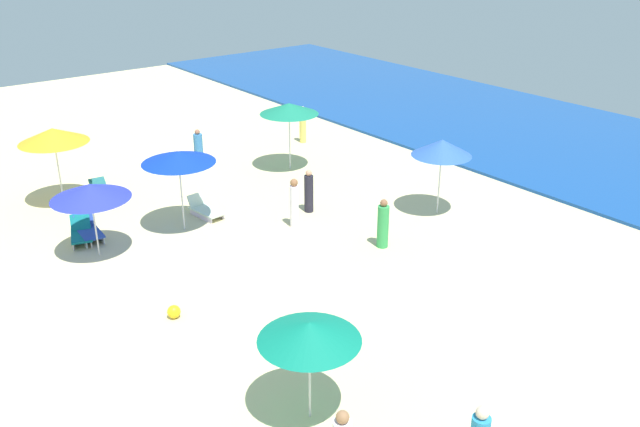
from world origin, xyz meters
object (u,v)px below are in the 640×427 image
lounge_chair_3_0 (205,210)px  beach_ball_0 (174,312)px  lounge_chair_0_0 (103,192)px  umbrella_3 (178,157)px  beachgoer_6 (383,225)px  umbrella_5 (442,148)px  beachgoer_3 (309,192)px  lounge_chair_1_1 (81,233)px  beachgoer_7 (199,152)px  beachgoer_2 (303,125)px  umbrella_2 (309,331)px  lounge_chair_1_0 (89,232)px  umbrella_0 (53,135)px  beachgoer_0 (294,204)px  umbrella_1 (90,191)px  umbrella_4 (289,109)px

lounge_chair_3_0 → beach_ball_0: size_ratio=4.25×
lounge_chair_0_0 → umbrella_3: (4.21, 1.05, 2.25)m
beachgoer_6 → beach_ball_0: size_ratio=4.60×
umbrella_5 → beachgoer_3: bearing=-129.6°
beachgoer_6 → beach_ball_0: 6.94m
lounge_chair_1_1 → beachgoer_7: 7.01m
umbrella_5 → beachgoer_2: bearing=173.1°
umbrella_2 → beachgoer_7: size_ratio=1.32×
lounge_chair_1_0 → lounge_chair_1_1: size_ratio=0.92×
beachgoer_2 → beachgoer_7: 5.47m
umbrella_0 → beachgoer_0: 8.64m
umbrella_0 → umbrella_2: bearing=0.5°
umbrella_0 → beachgoer_2: 11.07m
umbrella_0 → umbrella_1: (4.64, -0.53, -0.45)m
umbrella_3 → beachgoer_6: (4.91, 4.20, -1.74)m
lounge_chair_0_0 → beachgoer_6: size_ratio=1.00×
umbrella_1 → lounge_chair_1_1: (-1.25, -0.06, -1.80)m
beachgoer_0 → umbrella_0: bearing=126.3°
umbrella_4 → umbrella_5: umbrella_4 is taller
umbrella_5 → beach_ball_0: umbrella_5 is taller
umbrella_4 → umbrella_5: 6.84m
lounge_chair_1_0 → beachgoer_6: 9.21m
lounge_chair_0_0 → beach_ball_0: (8.85, -1.67, -0.04)m
lounge_chair_1_0 → umbrella_5: 11.66m
umbrella_3 → lounge_chair_3_0: size_ratio=1.83×
lounge_chair_1_1 → umbrella_2: 11.02m
umbrella_1 → lounge_chair_1_0: umbrella_1 is taller
umbrella_1 → umbrella_2: umbrella_1 is taller
umbrella_0 → lounge_chair_3_0: (4.03, 3.43, -2.29)m
umbrella_3 → beach_ball_0: bearing=-30.4°
umbrella_0 → lounge_chair_1_0: 4.08m
umbrella_0 → umbrella_4: 8.66m
beachgoer_7 → umbrella_0: bearing=29.5°
umbrella_1 → umbrella_2: (9.61, 0.65, -0.02)m
beachgoer_0 → beachgoer_3: (-0.71, 1.13, -0.11)m
lounge_chair_0_0 → beachgoer_6: bearing=-55.6°
lounge_chair_1_0 → lounge_chair_3_0: size_ratio=0.90×
umbrella_4 → beach_ball_0: (7.16, -8.77, -2.31)m
umbrella_5 → beachgoer_0: size_ratio=1.57×
umbrella_0 → beach_ball_0: 9.48m
umbrella_3 → beach_ball_0: size_ratio=7.77×
lounge_chair_3_0 → beachgoer_6: beachgoer_6 is taller
umbrella_0 → beachgoer_0: (6.61, 5.30, -1.70)m
lounge_chair_0_0 → lounge_chair_1_0: size_ratio=1.20×
lounge_chair_1_0 → lounge_chair_3_0: bearing=-5.2°
umbrella_5 → beachgoer_7: 9.93m
lounge_chair_0_0 → beachgoer_6: (9.12, 5.25, 0.52)m
beachgoer_3 → beachgoer_7: 6.05m
umbrella_3 → umbrella_5: umbrella_3 is taller
beachgoer_2 → beachgoer_0: bearing=173.4°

